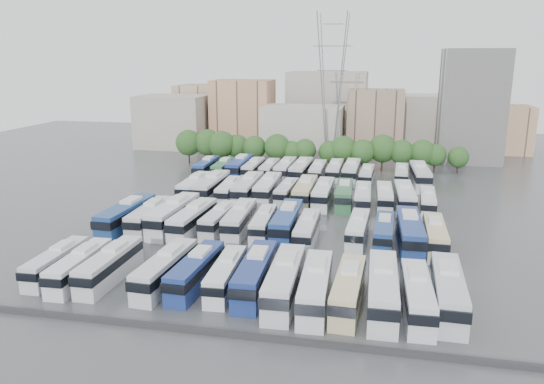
% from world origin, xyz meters
% --- Properties ---
extents(ground, '(220.00, 220.00, 0.00)m').
position_xyz_m(ground, '(0.00, 0.00, 0.00)').
color(ground, '#424447').
rests_on(ground, ground).
extents(parapet, '(56.00, 0.50, 0.50)m').
position_xyz_m(parapet, '(0.00, -33.00, 0.25)').
color(parapet, '#2D2D30').
rests_on(parapet, ground).
extents(tree_line, '(65.60, 7.70, 7.86)m').
position_xyz_m(tree_line, '(-2.79, 42.11, 4.32)').
color(tree_line, black).
rests_on(tree_line, ground).
extents(city_buildings, '(102.00, 35.00, 20.00)m').
position_xyz_m(city_buildings, '(-7.46, 71.86, 7.87)').
color(city_buildings, '#9E998E').
rests_on(city_buildings, ground).
extents(apartment_tower, '(14.00, 14.00, 26.00)m').
position_xyz_m(apartment_tower, '(34.00, 58.00, 13.00)').
color(apartment_tower, silver).
rests_on(apartment_tower, ground).
extents(electricity_pylon, '(9.00, 6.91, 33.83)m').
position_xyz_m(electricity_pylon, '(2.00, 50.00, 18.66)').
color(electricity_pylon, slate).
rests_on(electricity_pylon, ground).
extents(bus_r0_s0, '(2.56, 10.82, 3.38)m').
position_xyz_m(bus_r0_s0, '(-21.46, -23.98, 1.66)').
color(bus_r0_s0, silver).
rests_on(bus_r0_s0, ground).
extents(bus_r0_s1, '(2.86, 11.38, 3.55)m').
position_xyz_m(bus_r0_s1, '(-18.11, -24.69, 1.74)').
color(bus_r0_s1, white).
rests_on(bus_r0_s1, ground).
extents(bus_r0_s2, '(2.62, 11.87, 3.72)m').
position_xyz_m(bus_r0_s2, '(-14.89, -23.91, 1.83)').
color(bus_r0_s2, silver).
rests_on(bus_r0_s2, ground).
extents(bus_r0_s4, '(3.22, 12.30, 3.83)m').
position_xyz_m(bus_r0_s4, '(-8.31, -23.81, 1.88)').
color(bus_r0_s4, silver).
rests_on(bus_r0_s4, ground).
extents(bus_r0_s5, '(3.09, 11.96, 3.72)m').
position_xyz_m(bus_r0_s5, '(-4.97, -23.42, 1.83)').
color(bus_r0_s5, navy).
rests_on(bus_r0_s5, ground).
extents(bus_r0_s6, '(2.93, 11.07, 3.44)m').
position_xyz_m(bus_r0_s6, '(-1.59, -23.40, 1.69)').
color(bus_r0_s6, silver).
rests_on(bus_r0_s6, ground).
extents(bus_r0_s7, '(3.23, 12.80, 3.99)m').
position_xyz_m(bus_r0_s7, '(1.59, -23.16, 1.96)').
color(bus_r0_s7, navy).
rests_on(bus_r0_s7, ground).
extents(bus_r0_s8, '(3.34, 13.29, 4.14)m').
position_xyz_m(bus_r0_s8, '(4.99, -24.45, 2.03)').
color(bus_r0_s8, silver).
rests_on(bus_r0_s8, ground).
extents(bus_r0_s9, '(3.29, 12.74, 3.96)m').
position_xyz_m(bus_r0_s9, '(8.26, -25.01, 1.95)').
color(bus_r0_s9, silver).
rests_on(bus_r0_s9, ground).
extents(bus_r0_s10, '(3.05, 12.07, 3.76)m').
position_xyz_m(bus_r0_s10, '(11.53, -24.78, 1.84)').
color(bus_r0_s10, beige).
rests_on(bus_r0_s10, ground).
extents(bus_r0_s11, '(3.12, 13.33, 4.17)m').
position_xyz_m(bus_r0_s11, '(14.88, -24.44, 2.05)').
color(bus_r0_s11, silver).
rests_on(bus_r0_s11, ground).
extents(bus_r0_s12, '(3.02, 12.11, 3.77)m').
position_xyz_m(bus_r0_s12, '(18.18, -24.90, 1.85)').
color(bus_r0_s12, silver).
rests_on(bus_r0_s12, ground).
extents(bus_r0_s13, '(3.21, 13.14, 4.10)m').
position_xyz_m(bus_r0_s13, '(21.19, -23.51, 2.01)').
color(bus_r0_s13, silver).
rests_on(bus_r0_s13, ground).
extents(bus_r1_s0, '(3.44, 13.50, 4.20)m').
position_xyz_m(bus_r1_s0, '(-21.49, -6.89, 2.06)').
color(bus_r1_s0, navy).
rests_on(bus_r1_s0, ground).
extents(bus_r1_s1, '(3.02, 12.40, 3.87)m').
position_xyz_m(bus_r1_s1, '(-18.24, -6.05, 1.90)').
color(bus_r1_s1, silver).
rests_on(bus_r1_s1, ground).
extents(bus_r1_s2, '(3.48, 13.70, 4.27)m').
position_xyz_m(bus_r1_s2, '(-15.01, -5.11, 2.09)').
color(bus_r1_s2, silver).
rests_on(bus_r1_s2, ground).
extents(bus_r1_s3, '(3.30, 12.79, 3.98)m').
position_xyz_m(bus_r1_s3, '(-11.62, -6.26, 1.95)').
color(bus_r1_s3, silver).
rests_on(bus_r1_s3, ground).
extents(bus_r1_s4, '(2.82, 11.30, 3.52)m').
position_xyz_m(bus_r1_s4, '(-8.17, -4.87, 1.73)').
color(bus_r1_s4, silver).
rests_on(bus_r1_s4, ground).
extents(bus_r1_s5, '(3.25, 12.47, 3.88)m').
position_xyz_m(bus_r1_s5, '(-5.17, -4.83, 1.90)').
color(bus_r1_s5, silver).
rests_on(bus_r1_s5, ground).
extents(bus_r1_s6, '(2.92, 10.99, 3.42)m').
position_xyz_m(bus_r1_s6, '(-1.62, -5.18, 1.68)').
color(bus_r1_s6, silver).
rests_on(bus_r1_s6, ground).
extents(bus_r1_s7, '(3.14, 13.23, 4.13)m').
position_xyz_m(bus_r1_s7, '(1.67, -4.98, 2.03)').
color(bus_r1_s7, navy).
rests_on(bus_r1_s7, ground).
extents(bus_r1_s8, '(2.62, 11.39, 3.57)m').
position_xyz_m(bus_r1_s8, '(4.80, -7.04, 1.75)').
color(bus_r1_s8, silver).
rests_on(bus_r1_s8, ground).
extents(bus_r1_s10, '(2.87, 11.21, 3.49)m').
position_xyz_m(bus_r1_s10, '(11.45, -5.09, 1.71)').
color(bus_r1_s10, silver).
rests_on(bus_r1_s10, ground).
extents(bus_r1_s11, '(2.77, 11.14, 3.47)m').
position_xyz_m(bus_r1_s11, '(14.92, -5.50, 1.70)').
color(bus_r1_s11, navy).
rests_on(bus_r1_s11, ground).
extents(bus_r1_s12, '(3.51, 13.78, 4.29)m').
position_xyz_m(bus_r1_s12, '(18.21, -6.20, 2.11)').
color(bus_r1_s12, navy).
rests_on(bus_r1_s12, ground).
extents(bus_r1_s13, '(2.67, 11.91, 3.73)m').
position_xyz_m(bus_r1_s13, '(21.37, -6.16, 1.83)').
color(bus_r1_s13, beige).
rests_on(bus_r1_s13, ground).
extents(bus_r2_s1, '(2.97, 12.49, 3.90)m').
position_xyz_m(bus_r2_s1, '(-18.08, 12.23, 1.92)').
color(bus_r2_s1, silver).
rests_on(bus_r2_s1, ground).
extents(bus_r2_s2, '(3.00, 13.67, 4.29)m').
position_xyz_m(bus_r2_s2, '(-14.80, 11.91, 2.10)').
color(bus_r2_s2, silver).
rests_on(bus_r2_s2, ground).
extents(bus_r2_s3, '(2.98, 11.37, 3.54)m').
position_xyz_m(bus_r2_s3, '(-11.59, 11.66, 1.74)').
color(bus_r2_s3, white).
rests_on(bus_r2_s3, ground).
extents(bus_r2_s4, '(3.24, 13.58, 4.24)m').
position_xyz_m(bus_r2_s4, '(-8.31, 12.23, 2.08)').
color(bus_r2_s4, silver).
rests_on(bus_r2_s4, ground).
extents(bus_r2_s5, '(3.17, 13.17, 4.11)m').
position_xyz_m(bus_r2_s5, '(-5.01, 13.18, 2.02)').
color(bus_r2_s5, white).
rests_on(bus_r2_s5, ground).
extents(bus_r2_s6, '(2.69, 10.95, 3.41)m').
position_xyz_m(bus_r2_s6, '(-1.64, 12.97, 1.68)').
color(bus_r2_s6, silver).
rests_on(bus_r2_s6, ground).
extents(bus_r2_s7, '(3.06, 13.24, 4.14)m').
position_xyz_m(bus_r2_s7, '(1.70, 12.03, 2.03)').
color(bus_r2_s7, '#C1B784').
rests_on(bus_r2_s7, ground).
extents(bus_r2_s8, '(2.73, 12.46, 3.91)m').
position_xyz_m(bus_r2_s8, '(4.79, 12.09, 1.92)').
color(bus_r2_s8, silver).
rests_on(bus_r2_s8, ground).
extents(bus_r2_s9, '(3.20, 12.34, 3.84)m').
position_xyz_m(bus_r2_s9, '(8.27, 12.30, 1.88)').
color(bus_r2_s9, '#2C673B').
rests_on(bus_r2_s9, ground).
extents(bus_r2_s10, '(2.86, 11.94, 3.73)m').
position_xyz_m(bus_r2_s10, '(11.39, 11.19, 1.83)').
color(bus_r2_s10, silver).
rests_on(bus_r2_s10, ground).
extents(bus_r2_s11, '(2.89, 11.67, 3.64)m').
position_xyz_m(bus_r2_s11, '(14.89, 12.39, 1.79)').
color(bus_r2_s11, silver).
rests_on(bus_r2_s11, ground).
extents(bus_r2_s12, '(3.44, 13.07, 4.06)m').
position_xyz_m(bus_r2_s12, '(18.11, 12.01, 1.99)').
color(bus_r2_s12, silver).
rests_on(bus_r2_s12, ground).
extents(bus_r2_s13, '(2.83, 11.03, 3.43)m').
position_xyz_m(bus_r2_s13, '(21.70, 11.36, 1.69)').
color(bus_r2_s13, white).
rests_on(bus_r2_s13, ground).
extents(bus_r3_s0, '(2.95, 11.96, 3.73)m').
position_xyz_m(bus_r3_s0, '(-21.60, 29.10, 1.83)').
color(bus_r3_s0, navy).
rests_on(bus_r3_s0, ground).
extents(bus_r3_s1, '(2.87, 11.40, 3.55)m').
position_xyz_m(bus_r3_s1, '(-18.05, 29.45, 1.74)').
color(bus_r3_s1, '#307143').
rests_on(bus_r3_s1, ground).
extents(bus_r3_s2, '(3.03, 13.35, 4.18)m').
position_xyz_m(bus_r3_s2, '(-14.65, 30.14, 2.05)').
color(bus_r3_s2, navy).
rests_on(bus_r3_s2, ground).
extents(bus_r3_s3, '(2.59, 11.62, 3.64)m').
position_xyz_m(bus_r3_s3, '(-11.71, 30.00, 1.79)').
color(bus_r3_s3, silver).
rests_on(bus_r3_s3, ground).
extents(bus_r3_s4, '(2.44, 11.17, 3.50)m').
position_xyz_m(bus_r3_s4, '(-8.37, 30.33, 1.72)').
color(bus_r3_s4, silver).
rests_on(bus_r3_s4, ground).
extents(bus_r3_s5, '(2.76, 12.43, 3.90)m').
position_xyz_m(bus_r3_s5, '(-5.07, 30.16, 1.91)').
color(bus_r3_s5, silver).
rests_on(bus_r3_s5, ground).
extents(bus_r3_s6, '(3.21, 13.19, 4.12)m').
position_xyz_m(bus_r3_s6, '(-1.62, 29.26, 2.02)').
color(bus_r3_s6, silver).
rests_on(bus_r3_s6, ground).
extents(bus_r3_s7, '(2.60, 11.67, 3.66)m').
position_xyz_m(bus_r3_s7, '(1.65, 29.85, 1.80)').
color(bus_r3_s7, silver).
rests_on(bus_r3_s7, ground).
extents(bus_r3_s8, '(2.67, 12.08, 3.79)m').
position_xyz_m(bus_r3_s8, '(5.01, 30.88, 1.86)').
color(bus_r3_s8, silver).
rests_on(bus_r3_s8, ground).
extents(bus_r3_s9, '(3.13, 12.96, 4.04)m').
position_xyz_m(bus_r3_s9, '(8.33, 30.49, 1.99)').
color(bus_r3_s9, silver).
rests_on(bus_r3_s9, ground).
extents(bus_r3_s10, '(2.78, 11.00, 3.43)m').
position_xyz_m(bus_r3_s10, '(11.43, 28.60, 1.68)').
color(bus_r3_s10, silver).
rests_on(bus_r3_s10, ground).
extents(bus_r3_s12, '(2.81, 11.26, 3.51)m').
position_xyz_m(bus_r3_s12, '(18.03, 30.56, 1.72)').
color(bus_r3_s12, silver).
rests_on(bus_r3_s12, ground).
extents(bus_r3_s13, '(3.66, 13.80, 4.29)m').
position_xyz_m(bus_r3_s13, '(21.50, 29.01, 2.11)').
color(bus_r3_s13, silver).
rests_on(bus_r3_s13, ground).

